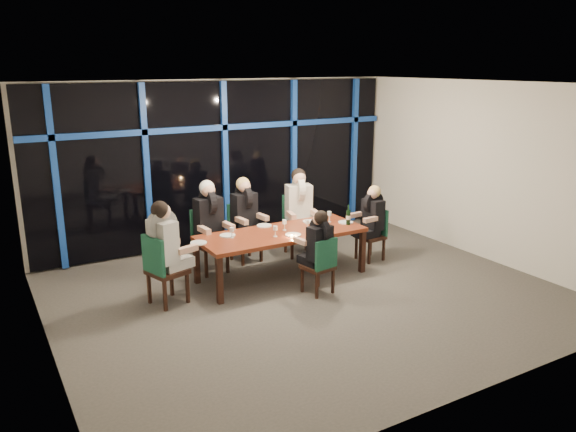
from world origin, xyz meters
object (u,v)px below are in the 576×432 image
at_px(chair_far_mid, 243,229).
at_px(diner_far_right, 299,200).
at_px(diner_far_mid, 245,207).
at_px(diner_near_mid, 318,239).
at_px(chair_far_left, 208,237).
at_px(diner_end_left, 165,237).
at_px(chair_near_mid, 321,263).
at_px(wine_bottle, 348,217).
at_px(water_pitcher, 321,222).
at_px(diner_end_right, 371,212).
at_px(chair_far_right, 298,221).
at_px(dining_table, 282,236).
at_px(diner_far_left, 210,213).
at_px(chair_end_left, 161,267).
at_px(chair_end_right, 374,231).

relative_size(chair_far_mid, diner_far_right, 0.97).
xyz_separation_m(diner_far_mid, diner_near_mid, (0.30, -1.78, -0.12)).
xyz_separation_m(chair_far_left, diner_far_right, (1.67, -0.08, 0.42)).
xyz_separation_m(diner_far_right, diner_end_left, (-2.67, -0.86, -0.03)).
xyz_separation_m(chair_near_mid, wine_bottle, (0.96, 0.69, 0.40)).
height_order(diner_end_left, water_pitcher, diner_end_left).
bearing_deg(diner_end_right, diner_far_right, -136.53).
relative_size(diner_far_mid, diner_end_right, 1.11).
distance_m(chair_far_right, diner_end_right, 1.31).
relative_size(dining_table, diner_far_mid, 2.71).
bearing_deg(diner_end_right, chair_far_right, -139.98).
relative_size(diner_far_left, diner_end_left, 1.01).
distance_m(chair_far_left, diner_end_right, 2.76).
relative_size(diner_far_left, diner_far_right, 0.98).
relative_size(chair_far_right, diner_far_mid, 1.09).
height_order(chair_far_mid, diner_near_mid, diner_near_mid).
relative_size(chair_end_left, chair_near_mid, 1.19).
relative_size(diner_near_mid, water_pitcher, 4.68).
distance_m(chair_end_right, diner_end_left, 3.69).
bearing_deg(dining_table, diner_near_mid, -78.94).
distance_m(diner_far_mid, diner_end_right, 2.13).
bearing_deg(chair_near_mid, chair_end_left, -29.76).
bearing_deg(chair_far_left, diner_far_right, -7.73).
xyz_separation_m(chair_far_right, chair_near_mid, (-0.66, -1.76, -0.10)).
distance_m(chair_far_mid, chair_near_mid, 1.96).
bearing_deg(diner_far_mid, water_pitcher, -60.25).
height_order(diner_end_right, water_pitcher, diner_end_right).
height_order(dining_table, diner_far_mid, diner_far_mid).
bearing_deg(chair_far_mid, dining_table, -88.09).
bearing_deg(diner_far_mid, diner_end_right, -34.89).
relative_size(diner_near_mid, wine_bottle, 2.56).
relative_size(chair_end_right, diner_far_right, 0.87).
distance_m(dining_table, diner_far_mid, 1.02).
height_order(diner_far_right, wine_bottle, diner_far_right).
relative_size(diner_end_left, diner_end_right, 1.15).
relative_size(dining_table, chair_end_right, 2.94).
bearing_deg(chair_far_left, water_pitcher, -38.13).
bearing_deg(diner_end_right, chair_end_right, 90.00).
distance_m(chair_far_right, wine_bottle, 1.15).
bearing_deg(diner_far_left, chair_far_left, 90.00).
height_order(chair_far_left, diner_far_left, diner_far_left).
bearing_deg(water_pitcher, chair_end_right, 17.38).
bearing_deg(chair_near_mid, chair_far_left, -68.67).
xyz_separation_m(chair_far_mid, chair_end_right, (1.95, -1.09, -0.06)).
distance_m(diner_far_right, diner_end_left, 2.80).
distance_m(dining_table, diner_end_right, 1.73).
bearing_deg(chair_end_left, chair_far_right, -87.58).
bearing_deg(wine_bottle, chair_far_right, 106.10).
bearing_deg(chair_end_left, diner_end_left, -90.00).
bearing_deg(dining_table, diner_end_right, -1.17).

